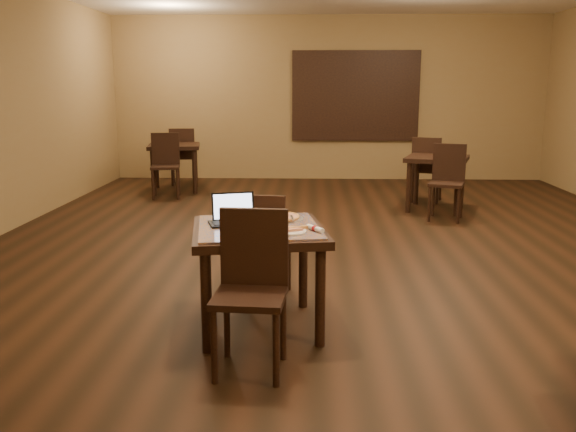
{
  "coord_description": "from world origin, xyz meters",
  "views": [
    {
      "loc": [
        -0.34,
        -6.53,
        1.74
      ],
      "look_at": [
        -0.49,
        -2.38,
        0.85
      ],
      "focal_mm": 38.0,
      "sensor_mm": 36.0,
      "label": 1
    }
  ],
  "objects_px": {
    "other_table_a_chair_far": "(427,166)",
    "other_table_b": "(174,152)",
    "tiled_table": "(259,240)",
    "other_table_b_chair_near": "(165,161)",
    "other_table_a_chair_near": "(448,177)",
    "chair_main_far": "(264,240)",
    "other_table_b_chair_far": "(183,153)",
    "chair_main_near": "(252,280)",
    "laptop": "(232,215)",
    "pizza_pan": "(277,219)",
    "other_table_a": "(437,166)"
  },
  "relations": [
    {
      "from": "other_table_a_chair_far",
      "to": "other_table_b",
      "type": "bearing_deg",
      "value": 6.11
    },
    {
      "from": "other_table_a_chair_far",
      "to": "tiled_table",
      "type": "bearing_deg",
      "value": 85.87
    },
    {
      "from": "other_table_b",
      "to": "other_table_b_chair_near",
      "type": "distance_m",
      "value": 0.59
    },
    {
      "from": "other_table_a_chair_near",
      "to": "other_table_a_chair_far",
      "type": "height_order",
      "value": "same"
    },
    {
      "from": "tiled_table",
      "to": "other_table_b",
      "type": "height_order",
      "value": "other_table_b"
    },
    {
      "from": "chair_main_far",
      "to": "other_table_b_chair_far",
      "type": "height_order",
      "value": "other_table_b_chair_far"
    },
    {
      "from": "other_table_b_chair_far",
      "to": "other_table_b_chair_near",
      "type": "bearing_deg",
      "value": 79.16
    },
    {
      "from": "other_table_a_chair_far",
      "to": "other_table_b",
      "type": "xyz_separation_m",
      "value": [
        -4.03,
        0.92,
        0.09
      ]
    },
    {
      "from": "chair_main_near",
      "to": "laptop",
      "type": "height_order",
      "value": "chair_main_near"
    },
    {
      "from": "other_table_a_chair_far",
      "to": "other_table_b_chair_far",
      "type": "relative_size",
      "value": 0.98
    },
    {
      "from": "tiled_table",
      "to": "other_table_b",
      "type": "bearing_deg",
      "value": 98.58
    },
    {
      "from": "chair_main_far",
      "to": "other_table_b_chair_far",
      "type": "distance_m",
      "value": 6.16
    },
    {
      "from": "other_table_b",
      "to": "other_table_a_chair_near",
      "type": "bearing_deg",
      "value": -36.41
    },
    {
      "from": "chair_main_near",
      "to": "other_table_b",
      "type": "xyz_separation_m",
      "value": [
        -1.91,
        6.51,
        0.09
      ]
    },
    {
      "from": "other_table_a_chair_far",
      "to": "other_table_b_chair_far",
      "type": "distance_m",
      "value": 4.29
    },
    {
      "from": "other_table_a_chair_far",
      "to": "other_table_b_chair_near",
      "type": "height_order",
      "value": "other_table_b_chair_near"
    },
    {
      "from": "pizza_pan",
      "to": "other_table_a",
      "type": "height_order",
      "value": "pizza_pan"
    },
    {
      "from": "other_table_a",
      "to": "other_table_a_chair_far",
      "type": "relative_size",
      "value": 1.05
    },
    {
      "from": "other_table_a_chair_far",
      "to": "other_table_b_chair_far",
      "type": "height_order",
      "value": "other_table_b_chair_far"
    },
    {
      "from": "pizza_pan",
      "to": "other_table_b",
      "type": "distance_m",
      "value": 6.01
    },
    {
      "from": "chair_main_near",
      "to": "laptop",
      "type": "relative_size",
      "value": 2.75
    },
    {
      "from": "pizza_pan",
      "to": "other_table_b",
      "type": "relative_size",
      "value": 0.41
    },
    {
      "from": "chair_main_near",
      "to": "other_table_a_chair_near",
      "type": "relative_size",
      "value": 1.0
    },
    {
      "from": "chair_main_far",
      "to": "other_table_a_chair_near",
      "type": "relative_size",
      "value": 0.9
    },
    {
      "from": "chair_main_far",
      "to": "laptop",
      "type": "distance_m",
      "value": 0.64
    },
    {
      "from": "other_table_a_chair_near",
      "to": "other_table_b_chair_near",
      "type": "height_order",
      "value": "other_table_b_chair_near"
    },
    {
      "from": "pizza_pan",
      "to": "other_table_b_chair_near",
      "type": "height_order",
      "value": "other_table_b_chair_near"
    },
    {
      "from": "chair_main_far",
      "to": "other_table_b_chair_far",
      "type": "xyz_separation_m",
      "value": [
        -1.88,
        5.87,
        0.07
      ]
    },
    {
      "from": "other_table_b_chair_near",
      "to": "other_table_b_chair_far",
      "type": "relative_size",
      "value": 1.0
    },
    {
      "from": "chair_main_far",
      "to": "pizza_pan",
      "type": "bearing_deg",
      "value": 116.04
    },
    {
      "from": "pizza_pan",
      "to": "other_table_a_chair_far",
      "type": "xyz_separation_m",
      "value": [
        2.0,
        4.74,
        -0.21
      ]
    },
    {
      "from": "other_table_a_chair_near",
      "to": "other_table_b",
      "type": "distance_m",
      "value": 4.59
    },
    {
      "from": "tiled_table",
      "to": "other_table_b",
      "type": "distance_m",
      "value": 6.2
    },
    {
      "from": "tiled_table",
      "to": "other_table_a_chair_near",
      "type": "bearing_deg",
      "value": 50.97
    },
    {
      "from": "other_table_a_chair_near",
      "to": "tiled_table",
      "type": "bearing_deg",
      "value": -100.75
    },
    {
      "from": "other_table_a",
      "to": "other_table_b_chair_far",
      "type": "distance_m",
      "value": 4.55
    },
    {
      "from": "tiled_table",
      "to": "other_table_b_chair_far",
      "type": "bearing_deg",
      "value": 96.93
    },
    {
      "from": "laptop",
      "to": "other_table_b_chair_far",
      "type": "xyz_separation_m",
      "value": [
        -1.69,
        6.39,
        -0.25
      ]
    },
    {
      "from": "chair_main_near",
      "to": "pizza_pan",
      "type": "height_order",
      "value": "chair_main_near"
    },
    {
      "from": "other_table_a",
      "to": "other_table_a_chair_far",
      "type": "xyz_separation_m",
      "value": [
        -0.03,
        0.58,
        -0.08
      ]
    },
    {
      "from": "other_table_a",
      "to": "other_table_b_chair_far",
      "type": "height_order",
      "value": "other_table_b_chair_far"
    },
    {
      "from": "other_table_b_chair_near",
      "to": "other_table_a_chair_near",
      "type": "bearing_deg",
      "value": -29.42
    },
    {
      "from": "tiled_table",
      "to": "other_table_a_chair_near",
      "type": "height_order",
      "value": "other_table_a_chair_near"
    },
    {
      "from": "other_table_a_chair_far",
      "to": "other_table_b",
      "type": "relative_size",
      "value": 1.03
    },
    {
      "from": "other_table_b",
      "to": "chair_main_near",
      "type": "bearing_deg",
      "value": -83.06
    },
    {
      "from": "chair_main_far",
      "to": "other_table_b_chair_near",
      "type": "height_order",
      "value": "other_table_b_chair_near"
    },
    {
      "from": "other_table_a",
      "to": "other_table_a_chair_far",
      "type": "bearing_deg",
      "value": 111.73
    },
    {
      "from": "laptop",
      "to": "other_table_a_chair_far",
      "type": "xyz_separation_m",
      "value": [
        2.32,
        4.88,
        -0.26
      ]
    },
    {
      "from": "chair_main_far",
      "to": "other_table_a_chair_far",
      "type": "xyz_separation_m",
      "value": [
        2.13,
        4.36,
        0.05
      ]
    },
    {
      "from": "chair_main_near",
      "to": "other_table_b_chair_far",
      "type": "bearing_deg",
      "value": 109.06
    }
  ]
}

